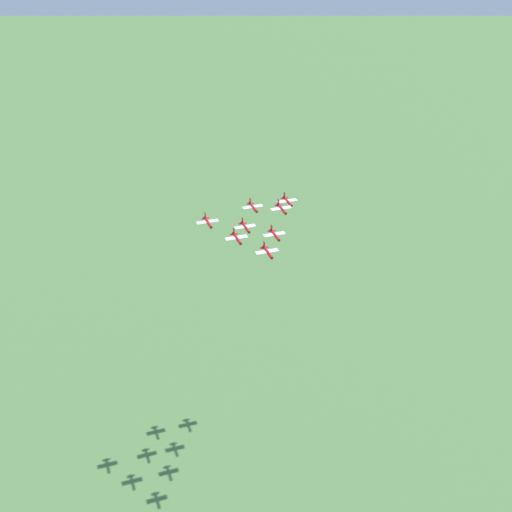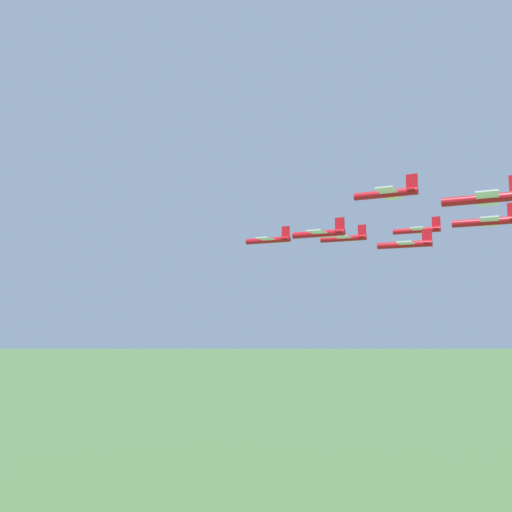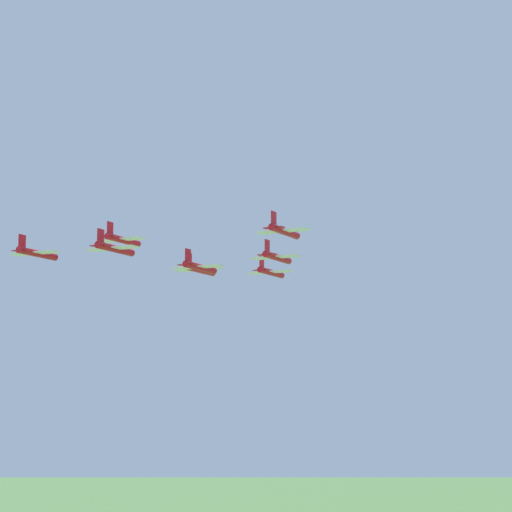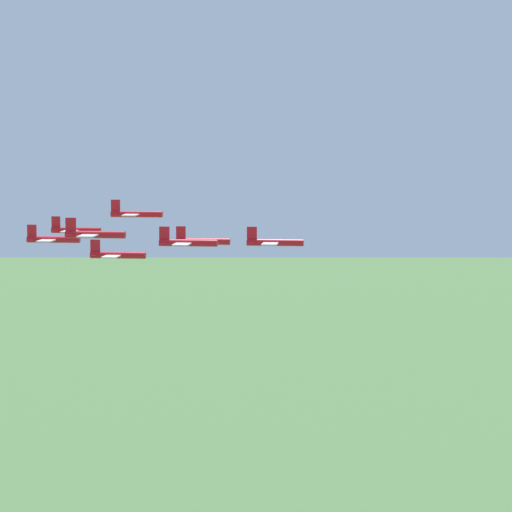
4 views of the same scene
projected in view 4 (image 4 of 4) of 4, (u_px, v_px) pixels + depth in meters
name	position (u px, v px, depth m)	size (l,w,h in m)	color
jet_0	(273.00, 242.00, 165.86)	(7.37, 7.84, 2.62)	red
jet_1	(201.00, 241.00, 173.49)	(7.37, 7.84, 2.62)	red
jet_2	(186.00, 243.00, 160.60)	(7.37, 7.84, 2.62)	red
jet_3	(135.00, 214.00, 180.71)	(7.37, 7.84, 2.62)	red
jet_4	(116.00, 255.00, 168.43)	(7.37, 7.84, 2.62)	red
jet_5	(93.00, 234.00, 155.23)	(7.37, 7.84, 2.62)	red
jet_6	(74.00, 230.00, 188.60)	(7.37, 7.84, 2.62)	red
jet_7	(51.00, 239.00, 175.85)	(7.37, 7.84, 2.62)	red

